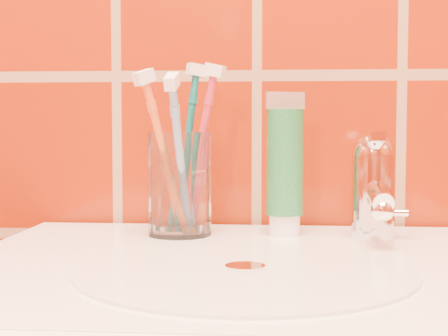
{
  "coord_description": "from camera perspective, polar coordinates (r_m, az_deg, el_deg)",
  "views": [
    {
      "loc": [
        0.03,
        0.32,
        0.98
      ],
      "look_at": [
        -0.03,
        1.08,
        0.93
      ],
      "focal_mm": 55.0,
      "sensor_mm": 36.0,
      "label": 1
    }
  ],
  "objects": [
    {
      "name": "faucet",
      "position": [
        0.79,
        12.34,
        -1.24
      ],
      "size": [
        0.05,
        0.11,
        0.12
      ],
      "color": "white",
      "rests_on": "pedestal_sink"
    },
    {
      "name": "toothbrush_0",
      "position": [
        0.76,
        -3.66,
        0.68
      ],
      "size": [
        0.05,
        0.16,
        0.21
      ],
      "primitive_type": null,
      "rotation": [
        0.4,
        0.0,
        -0.09
      ],
      "color": "#6B8DBF",
      "rests_on": "glass_tumbler"
    },
    {
      "name": "toothpaste_tube",
      "position": [
        0.8,
        5.08,
        -0.05
      ],
      "size": [
        0.05,
        0.04,
        0.17
      ],
      "rotation": [
        0.0,
        0.0,
        0.4
      ],
      "color": "white",
      "rests_on": "pedestal_sink"
    },
    {
      "name": "toothbrush_2",
      "position": [
        0.77,
        -4.91,
        0.95
      ],
      "size": [
        0.13,
        0.13,
        0.21
      ],
      "primitive_type": null,
      "rotation": [
        0.32,
        0.0,
        -0.73
      ],
      "color": "#D55C25",
      "rests_on": "glass_tumbler"
    },
    {
      "name": "toothbrush_3",
      "position": [
        0.8,
        -2.1,
        1.41
      ],
      "size": [
        0.1,
        0.09,
        0.21
      ],
      "primitive_type": null,
      "rotation": [
        0.22,
        0.0,
        1.22
      ],
      "color": "#B4263C",
      "rests_on": "glass_tumbler"
    },
    {
      "name": "toothbrush_1",
      "position": [
        0.81,
        -3.14,
        1.54
      ],
      "size": [
        0.08,
        0.08,
        0.21
      ],
      "primitive_type": null,
      "rotation": [
        0.14,
        0.0,
        2.12
      ],
      "color": "#0B5D61",
      "rests_on": "glass_tumbler"
    },
    {
      "name": "glass_tumbler",
      "position": [
        0.8,
        -3.73,
        -1.31
      ],
      "size": [
        0.08,
        0.08,
        0.12
      ],
      "primitive_type": "cylinder",
      "rotation": [
        0.0,
        0.0,
        -0.03
      ],
      "color": "white",
      "rests_on": "pedestal_sink"
    }
  ]
}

